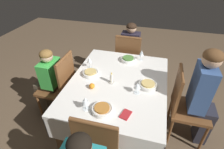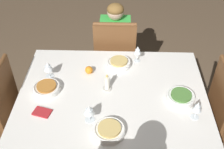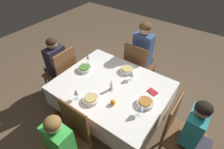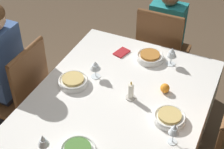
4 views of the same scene
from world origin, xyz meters
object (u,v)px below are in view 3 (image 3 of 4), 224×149
Objects in this scene: wine_glass_south at (132,74)px; orange_fruit at (113,102)px; dining_table at (112,90)px; bowl_north at (91,99)px; chair_east at (63,72)px; wine_glass_north at (76,92)px; chair_south at (138,66)px; napkin_red_folded at (153,92)px; chair_west at (179,131)px; wine_glass_east at (88,57)px; person_child_dark at (55,65)px; chair_north at (69,140)px; person_child_teal at (196,136)px; bowl_east at (84,68)px; person_adult_denim at (143,53)px; bowl_west at (145,103)px; candle_centerpiece at (111,86)px; wine_glass_west at (140,108)px; bowl_south at (127,70)px.

orange_fruit is (-0.05, 0.50, -0.07)m from wine_glass_south.
dining_table is 0.38m from bowl_north.
chair_east reaches higher than wine_glass_north.
wine_glass_south is at bearing 108.97° from chair_south.
wine_glass_north reaches higher than napkin_red_folded.
chair_west reaches higher than bowl_north.
chair_east is at bearing -19.66° from bowl_north.
wine_glass_east is (0.53, 0.61, 0.32)m from chair_south.
chair_north is at bearing 55.77° from person_child_dark.
chair_south is 1.12m from orange_fruit.
chair_south is 0.89× the size of person_child_teal.
person_child_teal reaches higher than napkin_red_folded.
wine_glass_north reaches higher than bowl_east.
person_adult_denim reaches higher than dining_table.
chair_north reaches higher than dining_table.
chair_west is 0.18m from person_child_teal.
bowl_west is (-0.55, 0.84, 0.24)m from chair_south.
wine_glass_north reaches higher than candle_centerpiece.
chair_east is 6.68× the size of candle_centerpiece.
wine_glass_south is at bearing 102.69° from person_child_dark.
wine_glass_east is (1.08, -0.24, 0.08)m from bowl_west.
dining_table is at bearing 93.16° from chair_south.
chair_north is 1.78m from person_adult_denim.
bowl_north and bowl_east have the same top height.
wine_glass_west is (-0.52, 0.20, 0.19)m from dining_table.
person_adult_denim is 0.76m from wine_glass_south.
bowl_east is at bearing -56.24° from wine_glass_north.
orange_fruit is at bearing 79.44° from chair_east.
chair_east is 6.91× the size of napkin_red_folded.
wine_glass_south is 0.98× the size of napkin_red_folded.
chair_west reaches higher than orange_fruit.
chair_north is 0.78m from candle_centerpiece.
chair_north is 7.08× the size of wine_glass_south.
bowl_west is at bearing -85.28° from wine_glass_west.
wine_glass_east is 1.07× the size of napkin_red_folded.
person_child_dark is at bearing 91.13° from person_child_teal.
orange_fruit is at bearing 128.20° from dining_table.
napkin_red_folded is at bearing -86.33° from wine_glass_west.
chair_east is at bearing 9.13° from napkin_red_folded.
chair_east is at bearing 0.10° from bowl_west.
bowl_east is (1.01, -0.06, -0.00)m from bowl_west.
person_child_dark reaches higher than wine_glass_north.
bowl_south is (-0.05, 0.61, 0.06)m from person_adult_denim.
person_child_teal reaches higher than wine_glass_west.
chair_west reaches higher than wine_glass_north.
person_child_teal reaches higher than chair_north.
chair_north is 0.50m from bowl_north.
person_adult_denim is 1.30m from wine_glass_west.
wine_glass_south is at bearing -161.42° from bowl_east.
chair_west is at bearing -159.24° from wine_glass_north.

